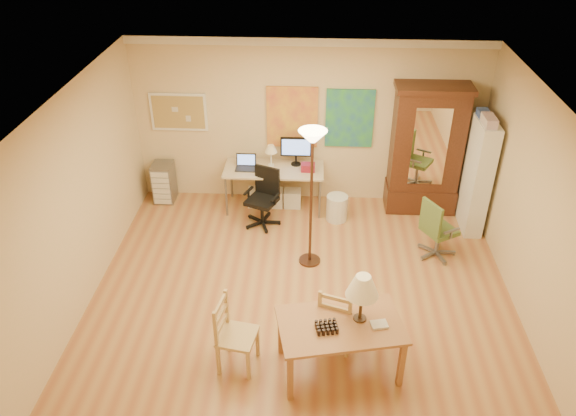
# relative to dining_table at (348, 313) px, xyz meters

# --- Properties ---
(floor) EXTENTS (5.50, 5.50, 0.00)m
(floor) POSITION_rel_dining_table_xyz_m (-0.53, 1.26, -0.79)
(floor) COLOR #A9643C
(floor) RESTS_ON ground
(crown_molding) EXTENTS (5.50, 0.08, 0.12)m
(crown_molding) POSITION_rel_dining_table_xyz_m (-0.53, 3.72, 1.85)
(crown_molding) COLOR white
(crown_molding) RESTS_ON floor
(corkboard) EXTENTS (0.90, 0.04, 0.62)m
(corkboard) POSITION_rel_dining_table_xyz_m (-2.58, 3.73, 0.71)
(corkboard) COLOR tan
(corkboard) RESTS_ON floor
(art_panel_left) EXTENTS (0.80, 0.04, 1.00)m
(art_panel_left) POSITION_rel_dining_table_xyz_m (-0.78, 3.73, 0.66)
(art_panel_left) COLOR yellow
(art_panel_left) RESTS_ON floor
(art_panel_right) EXTENTS (0.75, 0.04, 0.95)m
(art_panel_right) POSITION_rel_dining_table_xyz_m (0.12, 3.73, 0.66)
(art_panel_right) COLOR #246591
(art_panel_right) RESTS_ON floor
(dining_table) EXTENTS (1.47, 1.06, 1.25)m
(dining_table) POSITION_rel_dining_table_xyz_m (0.00, 0.00, 0.00)
(dining_table) COLOR brown
(dining_table) RESTS_ON floor
(ladder_chair_back) EXTENTS (0.50, 0.49, 0.87)m
(ladder_chair_back) POSITION_rel_dining_table_xyz_m (-0.09, 0.32, -0.38)
(ladder_chair_back) COLOR tan
(ladder_chair_back) RESTS_ON floor
(ladder_chair_left) EXTENTS (0.47, 0.49, 0.91)m
(ladder_chair_left) POSITION_rel_dining_table_xyz_m (-1.23, -0.04, -0.37)
(ladder_chair_left) COLOR tan
(ladder_chair_left) RESTS_ON floor
(torchiere_lamp) EXTENTS (0.37, 0.37, 2.03)m
(torchiere_lamp) POSITION_rel_dining_table_xyz_m (-0.44, 1.93, 0.84)
(torchiere_lamp) COLOR #43271A
(torchiere_lamp) RESTS_ON floor
(computer_desk) EXTENTS (1.58, 0.69, 1.20)m
(computer_desk) POSITION_rel_dining_table_xyz_m (-1.02, 3.42, -0.35)
(computer_desk) COLOR tan
(computer_desk) RESTS_ON floor
(office_chair_black) EXTENTS (0.57, 0.57, 0.93)m
(office_chair_black) POSITION_rel_dining_table_xyz_m (-1.19, 2.88, -0.54)
(office_chair_black) COLOR black
(office_chair_black) RESTS_ON floor
(office_chair_green) EXTENTS (0.57, 0.57, 0.92)m
(office_chair_green) POSITION_rel_dining_table_xyz_m (1.36, 2.18, -0.54)
(office_chair_green) COLOR slate
(office_chair_green) RESTS_ON floor
(drawer_cart) EXTENTS (0.33, 0.40, 0.66)m
(drawer_cart) POSITION_rel_dining_table_xyz_m (-2.90, 3.52, -0.46)
(drawer_cart) COLOR slate
(drawer_cart) RESTS_ON floor
(armoire) EXTENTS (1.14, 0.54, 2.10)m
(armoire) POSITION_rel_dining_table_xyz_m (1.32, 3.50, 0.12)
(armoire) COLOR #341B0E
(armoire) RESTS_ON floor
(bookshelf) EXTENTS (0.26, 0.71, 1.76)m
(bookshelf) POSITION_rel_dining_table_xyz_m (2.02, 2.98, 0.09)
(bookshelf) COLOR white
(bookshelf) RESTS_ON floor
(wastebin) EXTENTS (0.34, 0.34, 0.42)m
(wastebin) POSITION_rel_dining_table_xyz_m (-0.03, 3.06, -0.58)
(wastebin) COLOR silver
(wastebin) RESTS_ON floor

